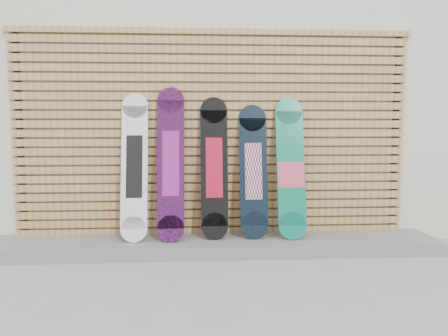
{
  "coord_description": "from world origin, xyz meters",
  "views": [
    {
      "loc": [
        -0.32,
        -3.71,
        1.32
      ],
      "look_at": [
        -0.04,
        0.75,
        0.85
      ],
      "focal_mm": 35.0,
      "sensor_mm": 36.0,
      "label": 1
    }
  ],
  "objects_px": {
    "snowboard_2": "(214,168)",
    "snowboard_3": "(253,171)",
    "snowboard_4": "(291,169)",
    "snowboard_1": "(171,163)",
    "snowboard_0": "(134,167)"
  },
  "relations": [
    {
      "from": "snowboard_0",
      "to": "snowboard_1",
      "type": "bearing_deg",
      "value": -1.77
    },
    {
      "from": "snowboard_0",
      "to": "snowboard_4",
      "type": "distance_m",
      "value": 1.62
    },
    {
      "from": "snowboard_1",
      "to": "snowboard_3",
      "type": "relative_size",
      "value": 1.13
    },
    {
      "from": "snowboard_0",
      "to": "snowboard_2",
      "type": "height_order",
      "value": "snowboard_0"
    },
    {
      "from": "snowboard_1",
      "to": "snowboard_2",
      "type": "xyz_separation_m",
      "value": [
        0.45,
        0.04,
        -0.05
      ]
    },
    {
      "from": "snowboard_0",
      "to": "snowboard_3",
      "type": "height_order",
      "value": "snowboard_0"
    },
    {
      "from": "snowboard_2",
      "to": "snowboard_4",
      "type": "xyz_separation_m",
      "value": [
        0.8,
        -0.03,
        -0.01
      ]
    },
    {
      "from": "snowboard_0",
      "to": "snowboard_4",
      "type": "relative_size",
      "value": 1.03
    },
    {
      "from": "snowboard_1",
      "to": "snowboard_3",
      "type": "distance_m",
      "value": 0.86
    },
    {
      "from": "snowboard_2",
      "to": "snowboard_4",
      "type": "relative_size",
      "value": 1.0
    },
    {
      "from": "snowboard_1",
      "to": "snowboard_2",
      "type": "distance_m",
      "value": 0.45
    },
    {
      "from": "snowboard_1",
      "to": "snowboard_2",
      "type": "height_order",
      "value": "snowboard_1"
    },
    {
      "from": "snowboard_1",
      "to": "snowboard_4",
      "type": "bearing_deg",
      "value": 0.28
    },
    {
      "from": "snowboard_2",
      "to": "snowboard_3",
      "type": "height_order",
      "value": "snowboard_2"
    },
    {
      "from": "snowboard_3",
      "to": "snowboard_2",
      "type": "bearing_deg",
      "value": 179.72
    }
  ]
}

